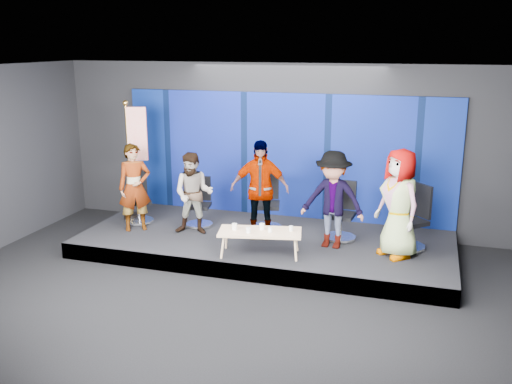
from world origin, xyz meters
TOP-DOWN VIEW (x-y plane):
  - ground at (0.00, 0.00)m, footprint 10.00×10.00m
  - room_walls at (0.00, 0.00)m, footprint 10.02×8.02m
  - riser at (0.00, 2.50)m, footprint 7.00×3.00m
  - backdrop at (0.00, 3.95)m, footprint 7.00×0.08m
  - chair_a at (-2.76, 2.61)m, footprint 0.83×0.83m
  - panelist_a at (-2.56, 2.14)m, footprint 0.75×0.70m
  - chair_b at (-1.47, 2.77)m, footprint 0.64×0.64m
  - panelist_b at (-1.37, 2.27)m, footprint 0.87×0.73m
  - chair_c at (-0.12, 2.97)m, footprint 0.78×0.78m
  - panelist_c at (-0.11, 2.46)m, footprint 1.17×0.69m
  - chair_d at (1.39, 2.82)m, footprint 0.66×0.66m
  - panelist_d at (1.30, 2.32)m, footprint 1.19×0.75m
  - chair_e at (2.67, 2.66)m, footprint 0.93×0.93m
  - panelist_e at (2.46, 2.20)m, footprint 1.08×1.08m
  - coffee_table at (0.18, 1.54)m, footprint 1.52×0.88m
  - mug_a at (-0.26, 1.47)m, footprint 0.09×0.09m
  - mug_b at (0.02, 1.38)m, footprint 0.08×0.08m
  - mug_c at (0.19, 1.62)m, footprint 0.09×0.09m
  - mug_d at (0.37, 1.53)m, footprint 0.07×0.07m
  - mug_e at (0.70, 1.70)m, footprint 0.07×0.07m
  - flag_stand at (-2.88, 2.76)m, footprint 0.56×0.33m

SIDE VIEW (x-z plane):
  - ground at x=0.00m, z-range 0.00..0.00m
  - riser at x=0.00m, z-range 0.00..0.30m
  - chair_b at x=-1.47m, z-range 0.13..1.12m
  - chair_a at x=-2.76m, z-range 0.12..1.18m
  - chair_d at x=1.39m, z-range 0.11..1.20m
  - chair_c at x=-0.12m, z-range 0.10..1.26m
  - chair_e at x=2.67m, z-range 0.10..1.27m
  - coffee_table at x=0.18m, z-range 0.48..0.92m
  - mug_d at x=0.37m, z-range 0.74..0.82m
  - mug_e at x=0.70m, z-range 0.74..0.82m
  - mug_b at x=0.02m, z-range 0.74..0.84m
  - mug_c at x=0.19m, z-range 0.74..0.85m
  - mug_a at x=-0.26m, z-range 0.74..0.85m
  - panelist_b at x=-1.37m, z-range 0.30..1.89m
  - panelist_a at x=-2.56m, z-range 0.30..2.02m
  - panelist_d at x=1.30m, z-range 0.30..2.07m
  - panelist_c at x=-0.11m, z-range 0.30..2.17m
  - panelist_e at x=2.46m, z-range 0.30..2.19m
  - backdrop at x=0.00m, z-range 0.30..2.90m
  - flag_stand at x=-2.88m, z-range 0.37..2.85m
  - room_walls at x=0.00m, z-range 0.67..4.18m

